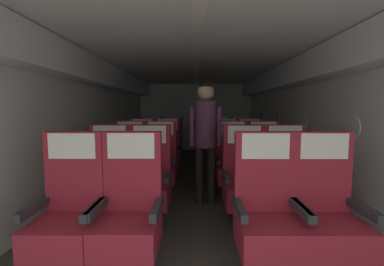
% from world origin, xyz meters
% --- Properties ---
extents(ground, '(3.74, 8.08, 0.02)m').
position_xyz_m(ground, '(0.00, 3.84, -0.01)').
color(ground, '#3D3833').
extents(fuselage_shell, '(3.62, 7.73, 2.10)m').
position_xyz_m(fuselage_shell, '(0.00, 4.12, 1.52)').
color(fuselage_shell, silver).
rests_on(fuselage_shell, ground).
extents(seat_a_left_window, '(0.49, 0.47, 1.11)m').
position_xyz_m(seat_a_left_window, '(-0.98, 1.60, 0.47)').
color(seat_a_left_window, '#38383D').
rests_on(seat_a_left_window, ground).
extents(seat_a_left_aisle, '(0.49, 0.47, 1.11)m').
position_xyz_m(seat_a_left_aisle, '(-0.52, 1.61, 0.47)').
color(seat_a_left_aisle, '#38383D').
rests_on(seat_a_left_aisle, ground).
extents(seat_a_right_aisle, '(0.49, 0.47, 1.11)m').
position_xyz_m(seat_a_right_aisle, '(0.98, 1.61, 0.47)').
color(seat_a_right_aisle, '#38383D').
rests_on(seat_a_right_aisle, ground).
extents(seat_a_right_window, '(0.49, 0.47, 1.11)m').
position_xyz_m(seat_a_right_window, '(0.53, 1.61, 0.47)').
color(seat_a_right_window, '#38383D').
rests_on(seat_a_right_window, ground).
extents(seat_b_left_window, '(0.49, 0.47, 1.11)m').
position_xyz_m(seat_b_left_window, '(-0.99, 2.49, 0.47)').
color(seat_b_left_window, '#38383D').
rests_on(seat_b_left_window, ground).
extents(seat_b_left_aisle, '(0.49, 0.47, 1.11)m').
position_xyz_m(seat_b_left_aisle, '(-0.53, 2.50, 0.47)').
color(seat_b_left_aisle, '#38383D').
rests_on(seat_b_left_aisle, ground).
extents(seat_b_right_aisle, '(0.49, 0.47, 1.11)m').
position_xyz_m(seat_b_right_aisle, '(0.99, 2.49, 0.47)').
color(seat_b_right_aisle, '#38383D').
rests_on(seat_b_right_aisle, ground).
extents(seat_b_right_window, '(0.49, 0.47, 1.11)m').
position_xyz_m(seat_b_right_window, '(0.53, 2.50, 0.47)').
color(seat_b_right_window, '#38383D').
rests_on(seat_b_right_window, ground).
extents(seat_c_left_window, '(0.49, 0.47, 1.11)m').
position_xyz_m(seat_c_left_window, '(-0.99, 3.40, 0.47)').
color(seat_c_left_window, '#38383D').
rests_on(seat_c_left_window, ground).
extents(seat_c_left_aisle, '(0.49, 0.47, 1.11)m').
position_xyz_m(seat_c_left_aisle, '(-0.53, 3.38, 0.47)').
color(seat_c_left_aisle, '#38383D').
rests_on(seat_c_left_aisle, ground).
extents(seat_c_right_aisle, '(0.49, 0.47, 1.11)m').
position_xyz_m(seat_c_right_aisle, '(0.99, 3.38, 0.47)').
color(seat_c_right_aisle, '#38383D').
rests_on(seat_c_right_aisle, ground).
extents(seat_c_right_window, '(0.49, 0.47, 1.11)m').
position_xyz_m(seat_c_right_window, '(0.52, 3.39, 0.47)').
color(seat_c_right_window, '#38383D').
rests_on(seat_c_right_window, ground).
extents(seat_d_left_window, '(0.49, 0.47, 1.11)m').
position_xyz_m(seat_d_left_window, '(-0.98, 4.28, 0.47)').
color(seat_d_left_window, '#38383D').
rests_on(seat_d_left_window, ground).
extents(seat_d_left_aisle, '(0.49, 0.47, 1.11)m').
position_xyz_m(seat_d_left_aisle, '(-0.53, 4.30, 0.47)').
color(seat_d_left_aisle, '#38383D').
rests_on(seat_d_left_aisle, ground).
extents(seat_d_right_aisle, '(0.49, 0.47, 1.11)m').
position_xyz_m(seat_d_right_aisle, '(0.97, 4.30, 0.47)').
color(seat_d_right_aisle, '#38383D').
rests_on(seat_d_right_aisle, ground).
extents(seat_d_right_window, '(0.49, 0.47, 1.11)m').
position_xyz_m(seat_d_right_window, '(0.53, 4.28, 0.47)').
color(seat_d_right_window, '#38383D').
rests_on(seat_d_right_window, ground).
extents(seat_e_left_window, '(0.49, 0.47, 1.11)m').
position_xyz_m(seat_e_left_window, '(-0.98, 5.19, 0.47)').
color(seat_e_left_window, '#38383D').
rests_on(seat_e_left_window, ground).
extents(seat_e_left_aisle, '(0.49, 0.47, 1.11)m').
position_xyz_m(seat_e_left_aisle, '(-0.53, 5.20, 0.47)').
color(seat_e_left_aisle, '#38383D').
rests_on(seat_e_left_aisle, ground).
extents(seat_e_right_aisle, '(0.49, 0.47, 1.11)m').
position_xyz_m(seat_e_right_aisle, '(0.98, 5.20, 0.47)').
color(seat_e_right_aisle, '#38383D').
rests_on(seat_e_right_aisle, ground).
extents(seat_e_right_window, '(0.49, 0.47, 1.11)m').
position_xyz_m(seat_e_right_window, '(0.53, 5.20, 0.47)').
color(seat_e_right_window, '#38383D').
rests_on(seat_e_right_window, ground).
extents(flight_attendant, '(0.43, 0.28, 1.65)m').
position_xyz_m(flight_attendant, '(0.12, 3.11, 1.02)').
color(flight_attendant, black).
rests_on(flight_attendant, ground).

